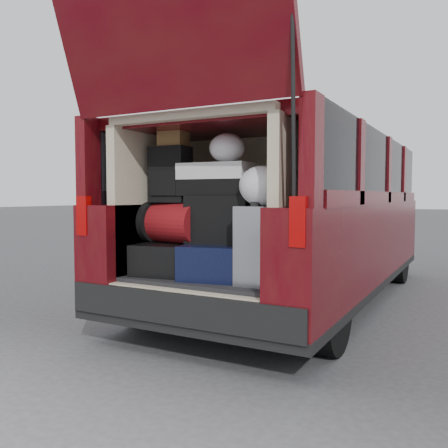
# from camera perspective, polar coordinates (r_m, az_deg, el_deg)

# --- Properties ---
(ground) EXTENTS (80.00, 80.00, 0.00)m
(ground) POSITION_cam_1_polar(r_m,az_deg,el_deg) (3.68, -2.52, -15.13)
(ground) COLOR #373739
(ground) RESTS_ON ground
(minivan) EXTENTS (1.90, 5.35, 2.77)m
(minivan) POSITION_cam_1_polar(r_m,az_deg,el_deg) (5.18, 8.11, 0.51)
(minivan) COLOR black
(minivan) RESTS_ON ground
(load_floor) EXTENTS (1.24, 1.05, 0.55)m
(load_floor) POSITION_cam_1_polar(r_m,az_deg,el_deg) (3.84, -0.38, -10.09)
(load_floor) COLOR black
(load_floor) RESTS_ON ground
(black_hardshell) EXTENTS (0.53, 0.67, 0.24)m
(black_hardshell) POSITION_cam_1_polar(r_m,az_deg,el_deg) (3.86, -6.40, -4.04)
(black_hardshell) COLOR black
(black_hardshell) RESTS_ON load_floor
(navy_hardshell) EXTENTS (0.58, 0.67, 0.26)m
(navy_hardshell) POSITION_cam_1_polar(r_m,az_deg,el_deg) (3.62, -0.54, -4.42)
(navy_hardshell) COLOR black
(navy_hardshell) RESTS_ON load_floor
(silver_roller) EXTENTS (0.23, 0.37, 0.55)m
(silver_roller) POSITION_cam_1_polar(r_m,az_deg,el_deg) (3.36, 4.23, -2.52)
(silver_roller) COLOR silver
(silver_roller) RESTS_ON load_floor
(red_duffel) EXTENTS (0.54, 0.39, 0.32)m
(red_duffel) POSITION_cam_1_polar(r_m,az_deg,el_deg) (3.82, -6.03, 0.16)
(red_duffel) COLOR maroon
(red_duffel) RESTS_ON black_hardshell
(black_soft_case) EXTENTS (0.53, 0.34, 0.36)m
(black_soft_case) POSITION_cam_1_polar(r_m,az_deg,el_deg) (3.63, -0.26, 0.54)
(black_soft_case) COLOR black
(black_soft_case) RESTS_ON navy_hardshell
(backpack) EXTENTS (0.32, 0.20, 0.44)m
(backpack) POSITION_cam_1_polar(r_m,az_deg,el_deg) (3.84, -6.47, 5.92)
(backpack) COLOR black
(backpack) RESTS_ON red_duffel
(twotone_duffel) EXTENTS (0.57, 0.31, 0.25)m
(twotone_duffel) POSITION_cam_1_polar(r_m,az_deg,el_deg) (3.68, -0.94, 5.37)
(twotone_duffel) COLOR silver
(twotone_duffel) RESTS_ON black_soft_case
(grocery_sack_lower) EXTENTS (0.22, 0.19, 0.19)m
(grocery_sack_lower) POSITION_cam_1_polar(r_m,az_deg,el_deg) (3.87, -6.12, 10.61)
(grocery_sack_lower) COLOR brown
(grocery_sack_lower) RESTS_ON backpack
(plastic_bag_center) EXTENTS (0.29, 0.28, 0.22)m
(plastic_bag_center) POSITION_cam_1_polar(r_m,az_deg,el_deg) (3.64, 0.38, 9.13)
(plastic_bag_center) COLOR white
(plastic_bag_center) RESTS_ON twotone_duffel
(plastic_bag_right) EXTENTS (0.35, 0.33, 0.28)m
(plastic_bag_right) POSITION_cam_1_polar(r_m,az_deg,el_deg) (3.34, 4.58, 4.60)
(plastic_bag_right) COLOR white
(plastic_bag_right) RESTS_ON silver_roller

